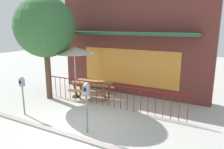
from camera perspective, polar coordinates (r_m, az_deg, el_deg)
name	(u,v)px	position (r m, az deg, el deg)	size (l,w,h in m)	color
ground	(76,127)	(7.51, -9.33, -13.54)	(40.00, 40.00, 0.00)	#AEB0A8
pub_storefront	(131,39)	(10.49, 5.00, 9.25)	(7.51, 1.51, 5.34)	#3B2513
patio_fence_front	(108,91)	(8.91, -1.02, -4.47)	(6.33, 0.04, 0.97)	maroon
picnic_table_left	(92,85)	(10.04, -5.19, -2.81)	(1.96, 1.57, 0.79)	olive
patio_umbrella	(74,50)	(9.95, -9.89, 6.25)	(1.82, 1.82, 2.37)	black
parking_meter_near	(22,86)	(8.68, -22.57, -2.69)	(0.18, 0.17, 1.47)	slate
parking_meter_far	(86,94)	(6.68, -6.74, -5.20)	(0.18, 0.17, 1.63)	slate
street_tree	(45,27)	(10.02, -17.18, 11.76)	(2.64, 2.64, 4.56)	brown
curb_edge	(65,135)	(7.12, -12.27, -15.24)	(10.52, 0.20, 0.11)	gray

